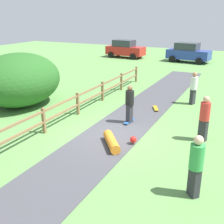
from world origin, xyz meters
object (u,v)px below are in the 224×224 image
at_px(skater_riding, 130,102).
at_px(bystander_green, 196,163).
at_px(skateboard_loose, 156,108).
at_px(parked_car_blue, 188,53).
at_px(bush_large, 19,80).
at_px(skater_fallen, 113,141).
at_px(bystander_red, 205,116).
at_px(bystander_white, 194,87).
at_px(parked_car_red, 125,49).

relative_size(skater_riding, bystander_green, 0.96).
distance_m(skateboard_loose, parked_car_blue, 15.78).
bearing_deg(skater_riding, bush_large, -178.93).
bearing_deg(skater_fallen, bystander_red, 35.00).
bearing_deg(bystander_green, skater_riding, 131.22).
xyz_separation_m(skater_fallen, bystander_green, (3.28, -1.75, 0.80)).
bearing_deg(parked_car_blue, skateboard_loose, -83.66).
relative_size(skater_fallen, bystander_white, 0.78).
height_order(skater_fallen, bystander_green, bystander_green).
distance_m(bush_large, skateboard_loose, 7.34).
xyz_separation_m(skater_riding, bystander_green, (3.68, -4.20, 0.02)).
relative_size(bush_large, parked_car_blue, 1.09).
bearing_deg(bystander_red, bush_large, 178.18).
xyz_separation_m(skateboard_loose, bystander_white, (1.49, 1.82, 0.89)).
distance_m(bush_large, bystander_green, 10.79).
distance_m(skater_riding, skateboard_loose, 2.52).
xyz_separation_m(bush_large, skateboard_loose, (6.81, 2.42, -1.31)).
distance_m(bystander_green, parked_car_red, 25.11).
relative_size(bush_large, parked_car_red, 1.10).
height_order(skater_fallen, bystander_white, bystander_white).
height_order(bystander_green, bystander_red, bystander_red).
distance_m(bush_large, skater_riding, 6.32).
relative_size(skater_fallen, skateboard_loose, 1.73).
bearing_deg(skater_riding, parked_car_blue, 93.93).
bearing_deg(skateboard_loose, skater_fallen, -91.36).
height_order(bush_large, bystander_white, bush_large).
distance_m(bystander_white, parked_car_red, 17.15).
bearing_deg(bush_large, skateboard_loose, 19.58).
bearing_deg(bystander_green, parked_car_blue, 102.49).
bearing_deg(parked_car_red, bystander_green, -61.93).
distance_m(skateboard_loose, bystander_red, 4.00).
distance_m(skateboard_loose, parked_car_red, 17.91).
height_order(bystander_green, parked_car_blue, parked_car_blue).
height_order(skater_riding, skater_fallen, skater_riding).
distance_m(skater_fallen, parked_car_red, 22.14).
distance_m(bystander_green, bystander_white, 8.49).
xyz_separation_m(bush_large, parked_car_blue, (5.07, 18.09, -0.44)).
height_order(skater_fallen, parked_car_red, parked_car_red).
distance_m(bystander_white, parked_car_blue, 14.21).
xyz_separation_m(bush_large, skater_riding, (6.30, 0.12, -0.41)).
height_order(bystander_white, parked_car_blue, parked_car_blue).
bearing_deg(skateboard_loose, bystander_green, -63.99).
bearing_deg(skater_riding, bystander_white, 64.18).
distance_m(bystander_red, parked_car_red, 21.65).
relative_size(skateboard_loose, bystander_green, 0.45).
xyz_separation_m(parked_car_blue, parked_car_red, (-6.91, -0.00, 0.00)).
xyz_separation_m(bystander_white, parked_car_red, (-10.14, 13.84, -0.02)).
bearing_deg(bystander_red, parked_car_red, 121.87).
distance_m(bush_large, bystander_white, 9.33).
bearing_deg(skateboard_loose, bystander_white, 50.69).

